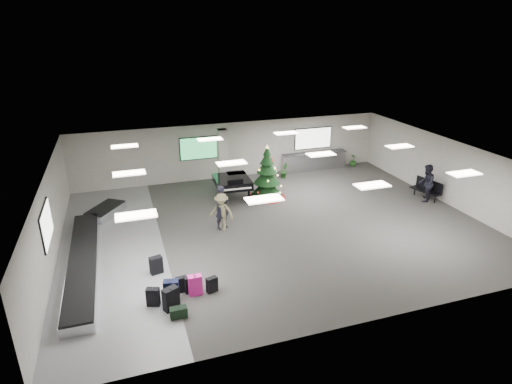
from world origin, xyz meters
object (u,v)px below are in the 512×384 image
object	(u,v)px
traveler_a	(222,207)
traveler_b	(222,212)
traveler_bench	(426,183)
potted_plant_left	(284,171)
service_counter	(314,161)
christmas_tree	(267,180)
potted_plant_right	(353,160)
baggage_carousel	(88,250)
grand_piano	(232,182)
bench	(427,188)
pink_suitcase	(195,285)

from	to	relation	value
traveler_a	traveler_b	world-z (taller)	traveler_a
traveler_a	traveler_bench	world-z (taller)	traveler_a
traveler_bench	potted_plant_left	size ratio (longest dim) A/B	2.20
service_counter	traveler_bench	size ratio (longest dim) A/B	2.12
christmas_tree	traveler_b	distance (m)	4.26
traveler_a	potted_plant_right	size ratio (longest dim) A/B	2.65
baggage_carousel	potted_plant_right	bearing A→B (deg)	23.01
grand_piano	bench	xyz separation A→B (m)	(9.43, -3.16, -0.34)
bench	potted_plant_right	size ratio (longest dim) A/B	2.23
pink_suitcase	bench	bearing A→B (deg)	18.14
bench	traveler_b	distance (m)	10.82
potted_plant_right	pink_suitcase	bearing A→B (deg)	-139.02
service_counter	potted_plant_left	bearing A→B (deg)	-160.80
pink_suitcase	christmas_tree	world-z (taller)	christmas_tree
traveler_a	pink_suitcase	bearing A→B (deg)	-138.79
service_counter	traveler_b	distance (m)	9.64
bench	traveler_bench	size ratio (longest dim) A/B	0.87
grand_piano	pink_suitcase	bearing A→B (deg)	-110.79
traveler_a	potted_plant_right	bearing A→B (deg)	6.55
christmas_tree	traveler_a	xyz separation A→B (m)	(-3.05, -2.79, 0.03)
christmas_tree	potted_plant_right	xyz separation A→B (m)	(6.92, 3.15, -0.59)
traveler_b	traveler_a	bearing A→B (deg)	100.29
christmas_tree	grand_piano	bearing A→B (deg)	168.15
pink_suitcase	potted_plant_left	size ratio (longest dim) A/B	0.84
potted_plant_left	service_counter	bearing A→B (deg)	19.20
pink_suitcase	potted_plant_left	distance (m)	12.08
christmas_tree	baggage_carousel	bearing A→B (deg)	-158.17
traveler_a	christmas_tree	bearing A→B (deg)	18.20
grand_piano	baggage_carousel	bearing A→B (deg)	-147.92
potted_plant_left	potted_plant_right	size ratio (longest dim) A/B	1.16
traveler_bench	baggage_carousel	bearing A→B (deg)	-42.77
pink_suitcase	traveler_b	bearing A→B (deg)	64.11
bench	traveler_b	xyz separation A→B (m)	(-10.81, -0.12, 0.27)
traveler_a	potted_plant_left	world-z (taller)	traveler_a
traveler_a	bench	bearing A→B (deg)	-24.24
christmas_tree	grand_piano	world-z (taller)	christmas_tree
traveler_a	potted_plant_left	bearing A→B (deg)	22.37
grand_piano	traveler_a	bearing A→B (deg)	-109.73
grand_piano	traveler_a	world-z (taller)	traveler_a
traveler_b	pink_suitcase	bearing A→B (deg)	-80.88
grand_piano	potted_plant_right	world-z (taller)	grand_piano
bench	traveler_bench	world-z (taller)	traveler_bench
potted_plant_left	potted_plant_right	world-z (taller)	potted_plant_left
baggage_carousel	grand_piano	size ratio (longest dim) A/B	4.19
bench	potted_plant_right	xyz separation A→B (m)	(-0.79, 5.94, -0.19)
traveler_bench	traveler_b	bearing A→B (deg)	-44.77
baggage_carousel	traveler_b	distance (m)	5.53
grand_piano	bench	world-z (taller)	grand_piano
traveler_bench	potted_plant_left	bearing A→B (deg)	-89.36
baggage_carousel	grand_piano	bearing A→B (deg)	29.02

